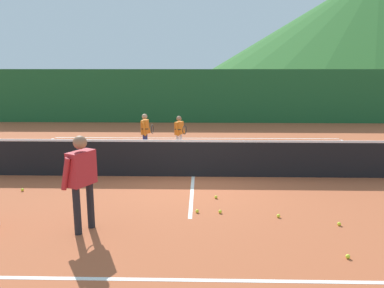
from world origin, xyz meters
The scene contains 17 objects.
ground_plane centered at (0.00, 0.00, 0.00)m, with size 120.00×120.00×0.00m, color #B25633.
line_baseline_near centered at (0.00, -4.89, 0.00)m, with size 11.24×0.08×0.01m, color white.
line_baseline_far centered at (0.00, 5.30, 0.00)m, with size 11.24×0.08×0.01m, color white.
line_service_center centered at (0.00, 0.00, 0.00)m, with size 0.08×5.59×0.01m, color white.
tennis_net centered at (0.00, 0.00, 0.50)m, with size 11.13×0.08×1.05m.
instructor centered at (-1.83, -3.34, 1.02)m, with size 0.53×0.84×1.70m.
student_0 centered at (-1.62, 2.65, 0.78)m, with size 0.41×0.65×1.30m.
student_1 centered at (-0.52, 2.86, 0.73)m, with size 0.41×0.67×1.21m.
tennis_ball_0 centered at (0.13, -2.48, 0.03)m, with size 0.07×0.07×0.07m, color yellow.
tennis_ball_1 centered at (2.42, -4.25, 0.03)m, with size 0.07×0.07×0.07m, color yellow.
tennis_ball_2 centered at (1.69, -2.68, 0.03)m, with size 0.07×0.07×0.07m, color yellow.
tennis_ball_4 centered at (-3.91, -1.27, 0.03)m, with size 0.07×0.07×0.07m, color yellow.
tennis_ball_6 centered at (0.53, -1.65, 0.03)m, with size 0.07×0.07×0.07m, color yellow.
tennis_ball_7 centered at (0.58, -2.49, 0.03)m, with size 0.07×0.07×0.07m, color yellow.
tennis_ball_8 centered at (2.71, -3.04, 0.03)m, with size 0.07×0.07×0.07m, color yellow.
windscreen_fence centered at (0.00, 9.43, 1.32)m, with size 24.73×0.08×2.64m, color #1E5B2D.
hill_0 centered at (26.47, 51.43, 8.39)m, with size 56.38×56.38×16.78m, color #2D6628.
Camera 1 is at (0.20, -9.59, 2.86)m, focal length 35.87 mm.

